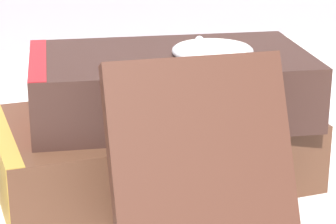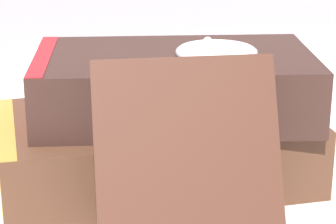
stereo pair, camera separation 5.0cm
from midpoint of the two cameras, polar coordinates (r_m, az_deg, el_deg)
name	(u,v)px [view 2 (the right image)]	position (r m, az deg, el deg)	size (l,w,h in m)	color
ground_plane	(158,185)	(0.53, 1.90, -6.04)	(3.00, 3.00, 0.00)	silver
book_flat_bottom	(148,148)	(0.53, 1.12, -3.03)	(0.24, 0.15, 0.05)	#4C2D1E
book_flat_top	(167,85)	(0.51, 2.73, 2.18)	(0.21, 0.13, 0.05)	#331E19
book_leaning_front	(188,171)	(0.42, 5.08, -4.87)	(0.11, 0.07, 0.12)	#422319
pocket_watch	(215,51)	(0.51, 6.72, 4.94)	(0.06, 0.06, 0.01)	silver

